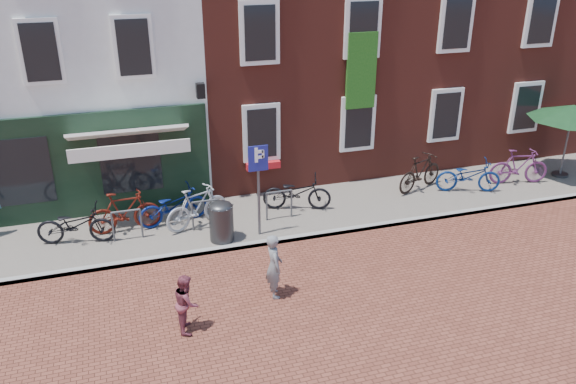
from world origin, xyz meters
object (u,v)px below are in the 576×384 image
object	(u,v)px
bicycle_6	(468,176)
bicycle_2	(173,206)
parasol	(573,109)
bicycle_0	(76,225)
boy	(187,303)
bicycle_4	(297,192)
bicycle_3	(197,207)
bicycle_5	(420,172)
parking_sign	(258,175)
bicycle_7	(519,166)
bicycle_1	(125,212)
litter_bin	(221,219)
woman	(274,266)

from	to	relation	value
bicycle_6	bicycle_2	bearing A→B (deg)	105.52
parasol	bicycle_6	size ratio (longest dim) A/B	1.38
bicycle_0	bicycle_2	world-z (taller)	same
boy	bicycle_4	world-z (taller)	boy
bicycle_4	bicycle_3	bearing A→B (deg)	112.90
bicycle_5	parking_sign	bearing A→B (deg)	82.15
bicycle_0	bicycle_7	size ratio (longest dim) A/B	1.03
parking_sign	bicycle_2	xyz separation A→B (m)	(-2.02, 1.32, -1.16)
parasol	bicycle_7	distance (m)	2.39
bicycle_7	bicycle_2	bearing A→B (deg)	100.54
bicycle_7	bicycle_1	bearing A→B (deg)	101.30
litter_bin	parasol	distance (m)	11.39
bicycle_5	parasol	bearing A→B (deg)	-116.39
bicycle_1	bicycle_2	bearing A→B (deg)	-88.61
bicycle_1	litter_bin	bearing A→B (deg)	-121.23
woman	bicycle_6	distance (m)	7.82
litter_bin	bicycle_5	bearing A→B (deg)	11.99
bicycle_0	parasol	bearing A→B (deg)	-78.56
bicycle_3	bicycle_4	bearing A→B (deg)	-108.63
boy	bicycle_3	xyz separation A→B (m)	(0.88, 4.19, 0.04)
woman	bicycle_1	size ratio (longest dim) A/B	0.79
parking_sign	bicycle_0	size ratio (longest dim) A/B	1.27
woman	bicycle_0	size ratio (longest dim) A/B	0.77
bicycle_1	parasol	bearing A→B (deg)	-94.29
litter_bin	bicycle_4	size ratio (longest dim) A/B	0.59
bicycle_4	bicycle_7	world-z (taller)	bicycle_7
parking_sign	woman	xyz separation A→B (m)	(-0.36, -2.63, -1.02)
litter_bin	bicycle_4	distance (m)	2.65
bicycle_1	bicycle_2	distance (m)	1.26
parasol	woman	distance (m)	11.31
litter_bin	bicycle_3	distance (m)	1.05
parking_sign	bicycle_4	bearing A→B (deg)	39.70
parking_sign	bicycle_2	world-z (taller)	parking_sign
boy	bicycle_6	world-z (taller)	boy
bicycle_6	bicycle_5	bearing A→B (deg)	86.16
parasol	woman	xyz separation A→B (m)	(-10.61, -3.60, -1.56)
litter_bin	bicycle_2	xyz separation A→B (m)	(-1.03, 1.32, -0.08)
bicycle_0	woman	bearing A→B (deg)	-119.57
litter_bin	parking_sign	size ratio (longest dim) A/B	0.46
parking_sign	bicycle_6	world-z (taller)	parking_sign
bicycle_1	bicycle_2	size ratio (longest dim) A/B	0.97
woman	boy	xyz separation A→B (m)	(-1.97, -0.62, -0.12)
bicycle_0	bicycle_5	xyz separation A→B (m)	(9.84, 0.41, 0.06)
bicycle_4	bicycle_7	xyz separation A→B (m)	(7.12, -0.29, 0.06)
parasol	bicycle_1	distance (m)	13.63
litter_bin	bicycle_2	distance (m)	1.68
parasol	parking_sign	bearing A→B (deg)	-174.58
parasol	bicycle_6	bearing A→B (deg)	-177.19
litter_bin	boy	bearing A→B (deg)	-112.46
parasol	bicycle_7	bearing A→B (deg)	-176.47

